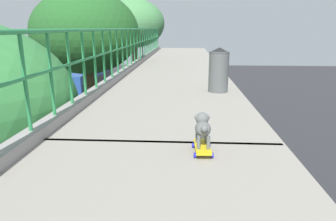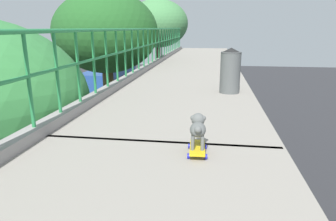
# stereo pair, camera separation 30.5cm
# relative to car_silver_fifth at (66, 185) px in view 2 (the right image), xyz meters

# --- Properties ---
(overpass_deck) EXTENTS (2.89, 35.52, 0.43)m
(overpass_deck) POSITION_rel_car_silver_fifth_xyz_m (5.41, -9.03, 5.08)
(overpass_deck) COLOR gray
(overpass_deck) RESTS_ON bridge_pier
(car_silver_fifth) EXTENTS (1.77, 4.50, 1.47)m
(car_silver_fifth) POSITION_rel_car_silver_fifth_xyz_m (0.00, 0.00, 0.00)
(car_silver_fifth) COLOR #B5B7BD
(car_silver_fifth) RESTS_ON ground
(car_blue_sixth) EXTENTS (1.85, 4.43, 1.49)m
(car_blue_sixth) POSITION_rel_car_silver_fifth_xyz_m (-3.50, 3.01, 0.01)
(car_blue_sixth) COLOR navy
(car_blue_sixth) RESTS_ON ground
(car_yellow_cab_seventh) EXTENTS (1.99, 4.50, 1.60)m
(car_yellow_cab_seventh) POSITION_rel_car_silver_fifth_xyz_m (-0.06, 5.54, 0.00)
(car_yellow_cab_seventh) COLOR gold
(car_yellow_cab_seventh) RESTS_ON ground
(city_bus) EXTENTS (2.66, 10.30, 3.53)m
(city_bus) POSITION_rel_car_silver_fifth_xyz_m (-3.77, 17.39, 1.28)
(city_bus) COLOR #22468C
(city_bus) RESTS_ON ground
(roadside_tree_far) EXTENTS (3.89, 3.89, 8.59)m
(roadside_tree_far) POSITION_rel_car_silver_fifth_xyz_m (2.04, 0.20, 6.29)
(roadside_tree_far) COLOR #494125
(roadside_tree_far) RESTS_ON ground
(roadside_tree_farthest) EXTENTS (4.85, 4.85, 9.45)m
(roadside_tree_farthest) POSITION_rel_car_silver_fifth_xyz_m (1.53, 14.02, 6.81)
(roadside_tree_farthest) COLOR #4B372B
(roadside_tree_farthest) RESTS_ON ground
(toy_skateboard) EXTENTS (0.21, 0.42, 0.08)m
(toy_skateboard) POSITION_rel_car_silver_fifth_xyz_m (5.92, -8.25, 5.35)
(toy_skateboard) COLOR gold
(toy_skateboard) RESTS_ON overpass_deck
(small_dog) EXTENTS (0.17, 0.37, 0.32)m
(small_dog) POSITION_rel_car_silver_fifth_xyz_m (5.92, -8.23, 5.57)
(small_dog) COLOR #5B5E5D
(small_dog) RESTS_ON toy_skateboard
(litter_bin) EXTENTS (0.40, 0.40, 0.88)m
(litter_bin) POSITION_rel_car_silver_fifth_xyz_m (6.38, -5.07, 5.74)
(litter_bin) COLOR #4F5252
(litter_bin) RESTS_ON overpass_deck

